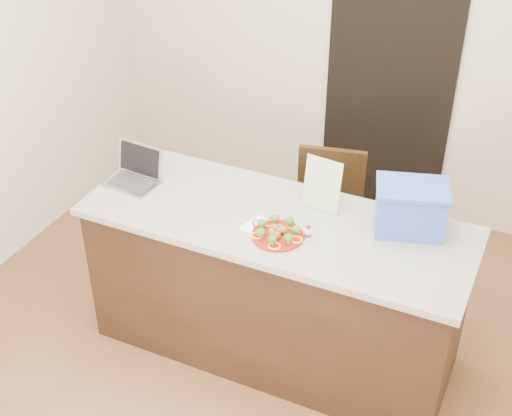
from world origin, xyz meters
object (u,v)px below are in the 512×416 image
at_px(laptop, 136,172).
at_px(blue_box, 410,208).
at_px(plate, 278,235).
at_px(island, 275,286).
at_px(napkin, 260,227).
at_px(yogurt_bottle, 308,233).
at_px(chair, 324,213).

distance_m(laptop, blue_box, 1.52).
bearing_deg(plate, blue_box, 30.71).
xyz_separation_m(island, napkin, (-0.04, -0.11, 0.46)).
bearing_deg(island, yogurt_bottle, -23.77).
height_order(yogurt_bottle, chair, yogurt_bottle).
height_order(plate, blue_box, blue_box).
relative_size(yogurt_bottle, laptop, 0.24).
bearing_deg(napkin, blue_box, 23.83).
xyz_separation_m(napkin, blue_box, (0.69, 0.30, 0.13)).
height_order(plate, chair, plate).
bearing_deg(blue_box, napkin, -173.06).
relative_size(island, yogurt_bottle, 28.01).
xyz_separation_m(yogurt_bottle, laptop, (-1.08, 0.11, 0.03)).
distance_m(napkin, yogurt_bottle, 0.26).
bearing_deg(yogurt_bottle, napkin, -176.37).
height_order(island, plate, plate).
relative_size(blue_box, chair, 0.44).
distance_m(plate, laptop, 0.95).
bearing_deg(laptop, napkin, -4.30).
height_order(island, laptop, laptop).
bearing_deg(yogurt_bottle, laptop, 174.23).
relative_size(napkin, yogurt_bottle, 2.07).
bearing_deg(napkin, laptop, 171.34).
height_order(island, blue_box, blue_box).
bearing_deg(laptop, island, 3.33).
distance_m(island, blue_box, 0.89).
bearing_deg(chair, island, -104.07).
distance_m(laptop, chair, 1.21).
xyz_separation_m(laptop, blue_box, (1.51, 0.18, 0.07)).
xyz_separation_m(island, yogurt_bottle, (0.21, -0.09, 0.49)).
bearing_deg(yogurt_bottle, blue_box, 33.72).
height_order(plate, laptop, laptop).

